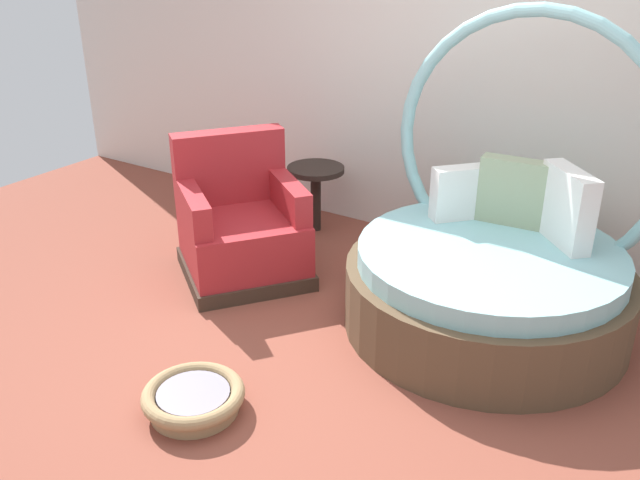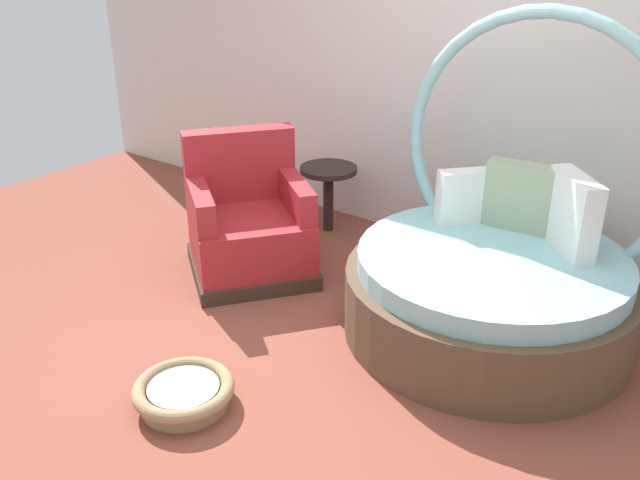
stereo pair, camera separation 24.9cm
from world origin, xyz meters
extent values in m
cube|color=brown|center=(0.00, 0.00, -0.01)|extent=(8.00, 8.00, 0.02)
cube|color=silver|center=(0.00, 2.01, 1.43)|extent=(8.00, 0.12, 2.85)
cylinder|color=brown|center=(0.61, 0.94, 0.20)|extent=(1.66, 1.66, 0.40)
cylinder|color=#8CC6CC|center=(0.61, 0.94, 0.46)|extent=(1.53, 1.53, 0.12)
torus|color=#8CC6CC|center=(0.61, 1.39, 0.99)|extent=(1.66, 0.08, 1.66)
cube|color=white|center=(0.92, 1.24, 0.74)|extent=(0.39, 0.40, 0.44)
cube|color=#93A37F|center=(0.57, 1.35, 0.72)|extent=(0.42, 0.15, 0.41)
cube|color=white|center=(0.26, 1.24, 0.69)|extent=(0.31, 0.33, 0.33)
cube|color=#38281E|center=(-1.01, 0.67, 0.05)|extent=(1.12, 1.12, 0.10)
cube|color=#A32328|center=(-1.01, 0.67, 0.27)|extent=(1.06, 1.06, 0.34)
cube|color=#A32328|center=(-1.26, 0.86, 0.69)|extent=(0.58, 0.70, 0.50)
cube|color=#A32328|center=(-1.20, 0.42, 0.55)|extent=(0.62, 0.51, 0.22)
cube|color=#A32328|center=(-0.82, 0.93, 0.55)|extent=(0.62, 0.51, 0.22)
cylinder|color=#9E7F56|center=(-0.31, -0.60, 0.03)|extent=(0.44, 0.44, 0.06)
torus|color=#9E7F56|center=(-0.31, -0.60, 0.10)|extent=(0.51, 0.51, 0.07)
cylinder|color=gray|center=(-0.31, -0.60, 0.08)|extent=(0.36, 0.36, 0.05)
cylinder|color=#2D231E|center=(-1.03, 1.59, 0.24)|extent=(0.08, 0.08, 0.48)
cylinder|color=#2D231E|center=(-1.03, 1.59, 0.50)|extent=(0.44, 0.44, 0.04)
camera|label=1|loc=(1.69, -2.54, 2.19)|focal=38.20mm
camera|label=2|loc=(1.90, -2.40, 2.19)|focal=38.20mm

